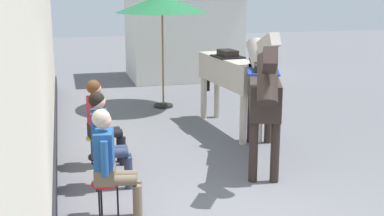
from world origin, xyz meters
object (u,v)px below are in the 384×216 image
at_px(seated_visitor_near, 110,159).
at_px(saddled_horse_far, 232,73).
at_px(seated_visitor_middle, 104,135).
at_px(seated_visitor_far, 100,118).
at_px(cafe_parasol, 162,4).
at_px(saddled_horse_near, 263,92).

relative_size(seated_visitor_near, saddled_horse_far, 0.46).
relative_size(seated_visitor_middle, saddled_horse_far, 0.46).
bearing_deg(saddled_horse_far, seated_visitor_far, -151.61).
height_order(seated_visitor_far, saddled_horse_far, saddled_horse_far).
bearing_deg(seated_visitor_far, seated_visitor_near, -91.11).
distance_m(seated_visitor_middle, cafe_parasol, 5.25).
height_order(saddled_horse_near, saddled_horse_far, same).
bearing_deg(seated_visitor_near, cafe_parasol, 72.94).
bearing_deg(seated_visitor_near, seated_visitor_far, 88.89).
distance_m(seated_visitor_near, seated_visitor_middle, 1.04).
bearing_deg(seated_visitor_middle, seated_visitor_far, 88.94).
distance_m(seated_visitor_middle, saddled_horse_near, 2.60).
distance_m(saddled_horse_near, saddled_horse_far, 1.88).
distance_m(seated_visitor_near, seated_visitor_far, 1.98).
distance_m(seated_visitor_far, saddled_horse_far, 3.00).
bearing_deg(seated_visitor_far, saddled_horse_near, -10.36).
xyz_separation_m(seated_visitor_far, cafe_parasol, (1.72, 3.75, 1.59)).
distance_m(seated_visitor_far, saddled_horse_near, 2.58).
distance_m(seated_visitor_middle, saddled_horse_far, 3.56).
relative_size(seated_visitor_near, seated_visitor_middle, 1.00).
bearing_deg(seated_visitor_middle, seated_visitor_near, -91.16).
bearing_deg(seated_visitor_far, saddled_horse_far, 28.39).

